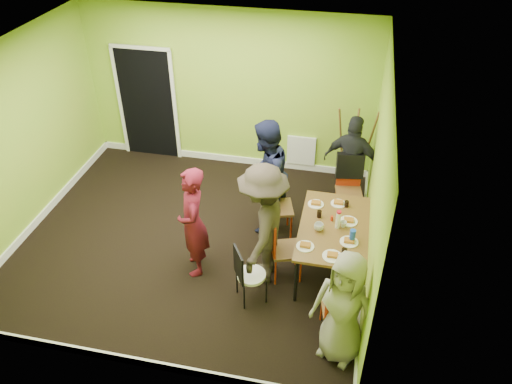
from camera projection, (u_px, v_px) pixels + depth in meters
ground at (194, 238)px, 7.49m from camera, size 5.00×5.00×0.00m
room_walls at (188, 183)px, 6.95m from camera, size 5.04×4.54×2.82m
dining_table at (334, 230)px, 6.57m from camera, size 0.90×1.50×0.75m
chair_left_far at (272, 203)px, 7.25m from camera, size 0.53×0.53×1.04m
chair_left_near at (281, 245)px, 6.56m from camera, size 0.51×0.51×0.97m
chair_back_end at (350, 173)px, 7.65m from camera, size 0.48×0.54×1.01m
chair_front_end at (338, 307)px, 5.77m from camera, size 0.42×0.42×0.87m
chair_bentwood at (247, 272)px, 6.25m from camera, size 0.46×0.45×0.85m
easel at (354, 152)px, 8.04m from camera, size 0.63×0.59×1.57m
plate_near_left at (316, 204)px, 6.93m from camera, size 0.22×0.22×0.01m
plate_near_right at (305, 246)px, 6.22m from camera, size 0.23×0.23×0.01m
plate_far_back at (338, 204)px, 6.94m from camera, size 0.21×0.21×0.01m
plate_far_front at (332, 256)px, 6.07m from camera, size 0.25×0.25×0.01m
plate_wall_back at (349, 221)px, 6.62m from camera, size 0.24×0.24×0.01m
plate_wall_front at (349, 242)px, 6.29m from camera, size 0.23×0.23×0.01m
thermos at (338, 220)px, 6.46m from camera, size 0.07×0.07×0.23m
blue_bottle at (352, 236)px, 6.25m from camera, size 0.08×0.08×0.18m
orange_bottle at (332, 218)px, 6.63m from camera, size 0.04×0.04×0.07m
glass_mid at (319, 214)px, 6.68m from camera, size 0.06×0.06×0.10m
glass_back at (347, 204)px, 6.87m from camera, size 0.06×0.06×0.09m
glass_front at (344, 252)px, 6.07m from camera, size 0.07×0.07×0.09m
cup_a at (319, 227)px, 6.46m from camera, size 0.12×0.12×0.10m
cup_b at (343, 224)px, 6.52m from camera, size 0.09×0.09×0.08m
person_standing at (193, 223)px, 6.52m from camera, size 0.57×0.69×1.61m
person_left_far at (265, 177)px, 7.24m from camera, size 0.82×0.97×1.77m
person_left_near at (263, 225)px, 6.36m from camera, size 0.70×1.16×1.76m
person_back_end at (352, 163)px, 7.75m from camera, size 0.99×0.62×1.57m
person_front_end at (344, 308)px, 5.41m from camera, size 0.86×0.73×1.49m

